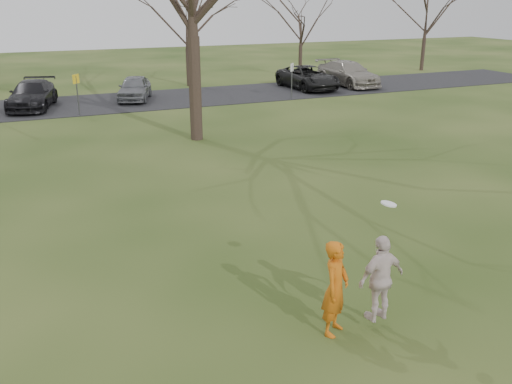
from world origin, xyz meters
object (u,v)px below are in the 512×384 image
car_3 (32,95)px  car_7 (348,73)px  player_defender (336,288)px  car_6 (308,77)px  catching_play (381,278)px  car_4 (135,88)px

car_3 → car_7: (19.89, 0.22, 0.08)m
car_3 → player_defender: bearing=-66.6°
player_defender → car_6: player_defender is taller
car_3 → car_6: (16.72, 0.02, 0.01)m
car_3 → catching_play: catching_play is taller
car_3 → car_4: (5.54, 0.34, -0.03)m
player_defender → car_3: player_defender is taller
catching_play → player_defender: bearing=165.6°
car_3 → catching_play: size_ratio=2.20×
car_4 → car_7: bearing=19.0°
car_3 → car_4: size_ratio=1.22×
player_defender → car_3: size_ratio=0.36×
car_4 → car_7: size_ratio=0.74×
catching_play → car_6: bearing=64.3°
player_defender → catching_play: size_ratio=0.79×
car_4 → catching_play: 25.04m
car_3 → catching_play: 25.16m
car_6 → car_3: bearing=177.9°
car_4 → car_7: car_7 is taller
player_defender → car_7: 29.35m
player_defender → car_7: bearing=19.0°
car_7 → catching_play: 29.11m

